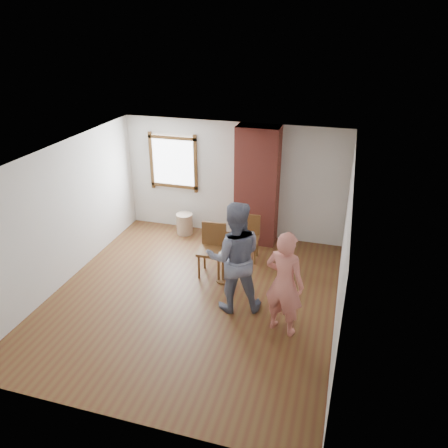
{
  "coord_description": "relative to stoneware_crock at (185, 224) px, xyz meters",
  "views": [
    {
      "loc": [
        2.37,
        -6.13,
        4.57
      ],
      "look_at": [
        0.36,
        0.8,
        1.15
      ],
      "focal_mm": 35.0,
      "sensor_mm": 36.0,
      "label": 1
    }
  ],
  "objects": [
    {
      "name": "cake_plate",
      "position": [
        1.44,
        -1.72,
        0.36
      ],
      "size": [
        0.18,
        0.18,
        0.01
      ],
      "primitive_type": "cylinder",
      "color": "white",
      "rests_on": "side_table"
    },
    {
      "name": "stoneware_crock",
      "position": [
        0.0,
        0.0,
        0.0
      ],
      "size": [
        0.47,
        0.47,
        0.48
      ],
      "primitive_type": "cylinder",
      "rotation": [
        0.0,
        0.0,
        0.3
      ],
      "color": "#CBAE92",
      "rests_on": "ground"
    },
    {
      "name": "cake_slice",
      "position": [
        1.45,
        -1.72,
        0.4
      ],
      "size": [
        0.08,
        0.07,
        0.06
      ],
      "primitive_type": "cube",
      "color": "white",
      "rests_on": "cake_plate"
    },
    {
      "name": "dining_chair_right",
      "position": [
        1.68,
        -0.69,
        0.28
      ],
      "size": [
        0.46,
        0.46,
        0.93
      ],
      "rotation": [
        0.0,
        0.0,
        0.06
      ],
      "color": "brown",
      "rests_on": "ground"
    },
    {
      "name": "dining_chair_left",
      "position": [
        1.14,
        -1.47,
        0.33
      ],
      "size": [
        0.5,
        0.5,
        1.03
      ],
      "rotation": [
        0.0,
        0.0,
        0.04
      ],
      "color": "brown",
      "rests_on": "ground"
    },
    {
      "name": "room_shell",
      "position": [
        1.01,
        -1.79,
        1.57
      ],
      "size": [
        5.04,
        5.52,
        2.62
      ],
      "color": "silver",
      "rests_on": "ground"
    },
    {
      "name": "dark_pot",
      "position": [
        0.7,
        -0.21,
        -0.16
      ],
      "size": [
        0.2,
        0.2,
        0.17
      ],
      "primitive_type": "cylinder",
      "rotation": [
        0.0,
        0.0,
        0.17
      ],
      "color": "black",
      "rests_on": "ground"
    },
    {
      "name": "side_table",
      "position": [
        1.44,
        -1.72,
        0.16
      ],
      "size": [
        0.4,
        0.4,
        0.6
      ],
      "color": "brown",
      "rests_on": "ground"
    },
    {
      "name": "person_pink",
      "position": [
        2.74,
        -2.85,
        0.64
      ],
      "size": [
        0.74,
        0.59,
        1.76
      ],
      "primitive_type": "imported",
      "rotation": [
        0.0,
        0.0,
        2.84
      ],
      "color": "#DF7C6F",
      "rests_on": "ground"
    },
    {
      "name": "brick_chimney",
      "position": [
        1.66,
        0.1,
        1.06
      ],
      "size": [
        0.9,
        0.5,
        2.6
      ],
      "primitive_type": "cube",
      "color": "#B0493E",
      "rests_on": "ground"
    },
    {
      "name": "ground",
      "position": [
        1.06,
        -2.4,
        -0.24
      ],
      "size": [
        5.5,
        5.5,
        0.0
      ],
      "primitive_type": "plane",
      "color": "brown",
      "rests_on": "ground"
    },
    {
      "name": "man",
      "position": [
        1.84,
        -2.45,
        0.74
      ],
      "size": [
        1.14,
        1.0,
        1.97
      ],
      "primitive_type": "imported",
      "rotation": [
        0.0,
        0.0,
        3.45
      ],
      "color": "#151B3B",
      "rests_on": "ground"
    }
  ]
}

